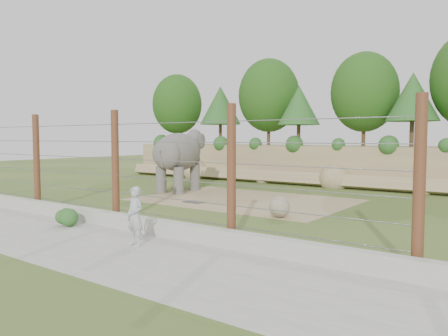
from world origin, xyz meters
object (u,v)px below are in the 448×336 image
Objects in this scene: stone_ball at (279,207)px; zookeeper at (135,216)px; elephant at (178,161)px; barrier_fence at (115,167)px.

stone_ball is 6.34m from zookeeper.
stone_ball is 0.47× the size of zookeeper.
elephant is 0.21× the size of barrier_fence.
barrier_fence is (-4.17, -4.35, 1.58)m from stone_ball.
zookeeper is (3.03, -1.87, -1.15)m from barrier_fence.
stone_ball is at bearing 87.25° from zookeeper.
zookeeper is at bearing -64.94° from elephant.
stone_ball is 0.04× the size of barrier_fence.
zookeeper is (7.36, -9.95, -0.88)m from elephant.
stone_ball is 6.23m from barrier_fence.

